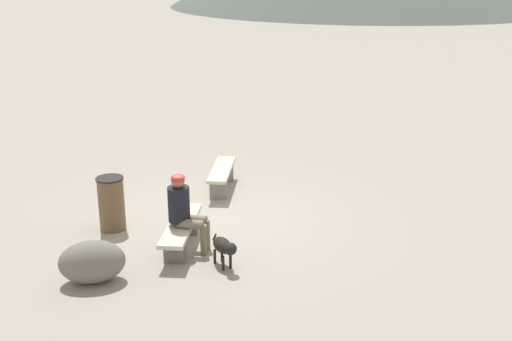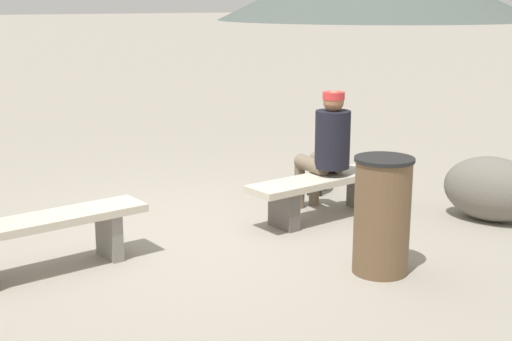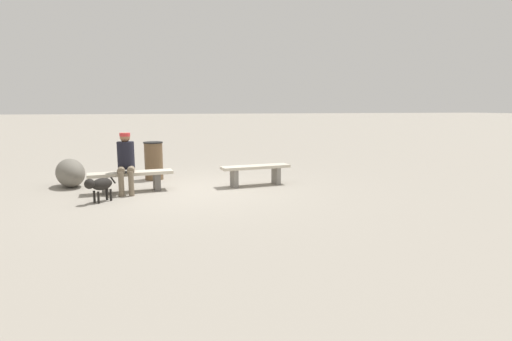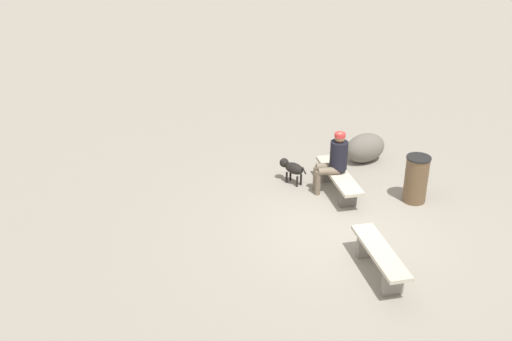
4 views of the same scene
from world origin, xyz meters
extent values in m
cube|color=gray|center=(0.00, 0.00, -0.03)|extent=(210.00, 210.00, 0.06)
cube|color=gray|center=(-2.01, -0.26, 0.20)|extent=(0.14, 0.34, 0.40)
cube|color=gray|center=(-0.97, -0.14, 0.20)|extent=(0.14, 0.34, 0.40)
cube|color=beige|center=(-1.49, -0.20, 0.43)|extent=(1.65, 0.56, 0.06)
cube|color=#605B56|center=(0.74, -0.24, 0.18)|extent=(0.17, 0.35, 0.37)
cube|color=#605B56|center=(1.80, -0.12, 0.18)|extent=(0.17, 0.35, 0.37)
cube|color=beige|center=(1.27, -0.18, 0.40)|extent=(1.78, 0.59, 0.07)
cylinder|color=black|center=(1.36, -0.17, 0.80)|extent=(0.35, 0.35, 0.57)
sphere|color=#A3704C|center=(1.36, -0.17, 1.18)|extent=(0.21, 0.21, 0.21)
cylinder|color=red|center=(1.36, -0.17, 1.23)|extent=(0.22, 0.22, 0.07)
cylinder|color=#756651|center=(1.45, 0.04, 0.51)|extent=(0.16, 0.42, 0.15)
cylinder|color=#756651|center=(1.45, 0.25, 0.25)|extent=(0.11, 0.11, 0.51)
cylinder|color=#756651|center=(1.26, 0.04, 0.51)|extent=(0.16, 0.42, 0.15)
cylinder|color=#756651|center=(1.25, 0.24, 0.25)|extent=(0.11, 0.11, 0.51)
ellipsoid|color=black|center=(1.77, 0.64, 0.35)|extent=(0.47, 0.46, 0.23)
sphere|color=black|center=(1.96, 0.81, 0.39)|extent=(0.19, 0.19, 0.19)
cylinder|color=black|center=(1.83, 0.78, 0.12)|extent=(0.04, 0.04, 0.23)
cylinder|color=black|center=(1.91, 0.68, 0.12)|extent=(0.04, 0.04, 0.23)
cylinder|color=black|center=(1.62, 0.59, 0.12)|extent=(0.04, 0.04, 0.23)
cylinder|color=black|center=(1.71, 0.50, 0.12)|extent=(0.04, 0.04, 0.23)
cylinder|color=black|center=(1.58, 0.46, 0.38)|extent=(0.11, 0.10, 0.15)
cylinder|color=brown|center=(0.79, -1.59, 0.46)|extent=(0.45, 0.45, 0.92)
cylinder|color=black|center=(0.79, -1.59, 0.93)|extent=(0.47, 0.47, 0.03)
ellipsoid|color=#6B665B|center=(2.64, -1.10, 0.32)|extent=(0.93, 1.12, 0.64)
camera|label=1|loc=(10.42, 2.90, 4.59)|focal=45.11mm
camera|label=2|loc=(-2.82, -5.64, 2.14)|focal=49.28mm
camera|label=3|loc=(0.80, 8.61, 1.80)|focal=27.93mm
camera|label=4|loc=(-9.47, 2.71, 6.04)|focal=43.74mm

